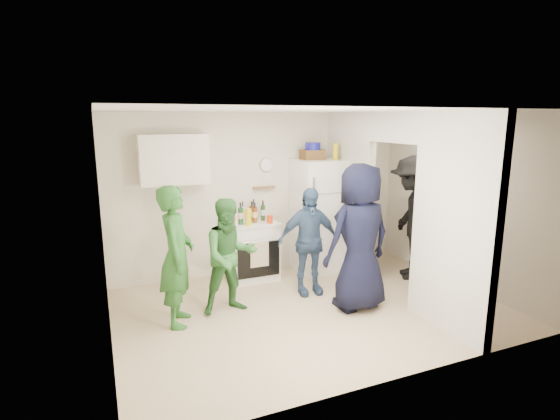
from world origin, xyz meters
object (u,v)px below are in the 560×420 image
(wicker_basket, at_px, (313,155))
(fridge, at_px, (319,215))
(yellow_cup_stack_top, at_px, (335,151))
(person_navy, at_px, (359,237))
(person_green_left, at_px, (177,256))
(stove, at_px, (252,250))
(person_denim, at_px, (308,241))
(blue_bowl, at_px, (313,146))
(person_nook, at_px, (411,218))
(person_green_center, at_px, (230,256))

(wicker_basket, bearing_deg, fridge, -26.57)
(yellow_cup_stack_top, relative_size, person_navy, 0.13)
(person_green_left, xyz_separation_m, person_navy, (2.21, -0.45, 0.10))
(stove, relative_size, person_green_left, 0.53)
(person_navy, bearing_deg, person_denim, -66.82)
(blue_bowl, xyz_separation_m, person_nook, (1.23, -0.92, -1.05))
(person_green_center, xyz_separation_m, person_denim, (1.17, 0.16, 0.02))
(person_green_left, bearing_deg, person_denim, -66.47)
(wicker_basket, bearing_deg, person_green_center, -148.00)
(wicker_basket, distance_m, person_green_center, 2.27)
(stove, relative_size, blue_bowl, 3.70)
(yellow_cup_stack_top, xyz_separation_m, person_green_center, (-1.99, -0.89, -1.18))
(wicker_basket, distance_m, yellow_cup_stack_top, 0.36)
(stove, bearing_deg, person_denim, -58.46)
(stove, distance_m, person_nook, 2.47)
(person_green_center, xyz_separation_m, person_nook, (2.89, 0.12, 0.21))
(person_green_left, height_order, person_nook, person_nook)
(stove, xyz_separation_m, person_green_center, (-0.64, -1.02, 0.28))
(person_denim, relative_size, person_navy, 0.80)
(fridge, relative_size, person_green_left, 1.07)
(person_nook, bearing_deg, wicker_basket, -99.05)
(person_nook, bearing_deg, fridge, -99.85)
(person_denim, bearing_deg, yellow_cup_stack_top, 47.37)
(yellow_cup_stack_top, relative_size, person_denim, 0.17)
(fridge, height_order, person_navy, person_navy)
(person_denim, bearing_deg, blue_bowl, 66.08)
(person_denim, xyz_separation_m, person_navy, (0.37, -0.69, 0.19))
(blue_bowl, distance_m, person_green_left, 2.83)
(wicker_basket, distance_m, person_green_left, 2.78)
(wicker_basket, bearing_deg, person_green_left, -154.37)
(wicker_basket, relative_size, blue_bowl, 1.46)
(person_navy, distance_m, person_nook, 1.50)
(yellow_cup_stack_top, bearing_deg, wicker_basket, 154.89)
(wicker_basket, relative_size, person_denim, 0.23)
(stove, distance_m, blue_bowl, 1.86)
(wicker_basket, bearing_deg, person_navy, -94.61)
(person_green_center, bearing_deg, person_navy, -20.62)
(blue_bowl, relative_size, person_green_left, 0.14)
(person_green_center, relative_size, person_denim, 0.97)
(person_nook, bearing_deg, person_green_left, -58.98)
(person_green_left, xyz_separation_m, person_denim, (1.84, 0.24, -0.09))
(yellow_cup_stack_top, xyz_separation_m, person_nook, (0.91, -0.77, -0.97))
(stove, xyz_separation_m, person_green_left, (-1.31, -1.10, 0.39))
(wicker_basket, bearing_deg, person_nook, -36.81)
(yellow_cup_stack_top, bearing_deg, fridge, 155.56)
(wicker_basket, relative_size, person_green_center, 0.24)
(stove, relative_size, wicker_basket, 2.54)
(wicker_basket, height_order, person_green_left, wicker_basket)
(blue_bowl, height_order, person_green_left, blue_bowl)
(wicker_basket, xyz_separation_m, person_denim, (-0.50, -0.88, -1.11))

